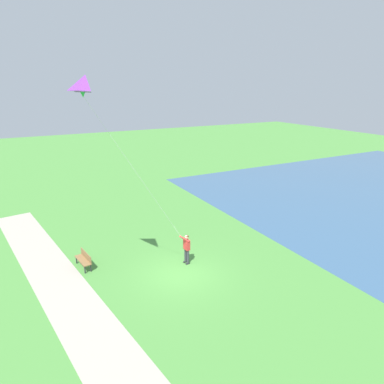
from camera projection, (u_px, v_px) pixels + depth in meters
name	position (u px, v px, depth m)	size (l,w,h in m)	color
ground_plane	(180.00, 274.00, 18.28)	(120.00, 120.00, 0.00)	#4C8E3D
walkway_path	(89.00, 328.00, 14.23)	(2.40, 32.00, 0.02)	#ADA393
person_kite_flyer	(186.00, 246.00, 19.11)	(0.62, 0.52, 1.83)	#232328
flying_kite	(87.00, 88.00, 13.96)	(4.89, 1.41, 8.33)	purple
park_bench_near_walkway	(84.00, 259.00, 18.86)	(0.66, 1.55, 0.88)	olive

